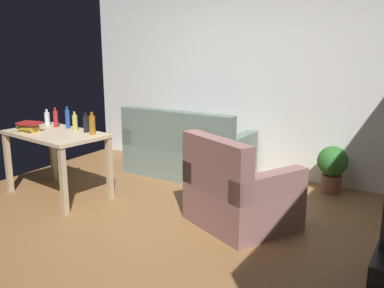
% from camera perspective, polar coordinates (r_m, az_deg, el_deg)
% --- Properties ---
extents(ground_plane, '(5.20, 4.40, 0.02)m').
position_cam_1_polar(ground_plane, '(4.34, -4.63, -10.99)').
color(ground_plane, olive).
extents(wall_rear, '(5.20, 0.10, 2.70)m').
position_cam_1_polar(wall_rear, '(5.89, 7.84, 9.14)').
color(wall_rear, white).
rests_on(wall_rear, ground_plane).
extents(couch, '(1.65, 0.84, 0.92)m').
position_cam_1_polar(couch, '(5.81, -0.68, -1.21)').
color(couch, slate).
rests_on(couch, ground_plane).
extents(desk, '(1.28, 0.86, 0.76)m').
position_cam_1_polar(desk, '(5.23, -17.59, 0.32)').
color(desk, '#C6B28E').
rests_on(desk, ground_plane).
extents(potted_plant, '(0.36, 0.36, 0.57)m').
position_cam_1_polar(potted_plant, '(5.41, 18.10, -2.79)').
color(potted_plant, brown).
rests_on(potted_plant, ground_plane).
extents(armchair, '(1.17, 1.14, 0.92)m').
position_cam_1_polar(armchair, '(4.28, 6.16, -6.61)').
color(armchair, '#996B66').
rests_on(armchair, ground_plane).
extents(bottle_clear, '(0.06, 0.06, 0.20)m').
position_cam_1_polar(bottle_clear, '(5.65, -18.65, 3.21)').
color(bottle_clear, silver).
rests_on(bottle_clear, desk).
extents(bottle_red, '(0.05, 0.05, 0.24)m').
position_cam_1_polar(bottle_red, '(5.50, -17.63, 3.24)').
color(bottle_red, '#AD2323').
rests_on(bottle_red, desk).
extents(bottle_blue, '(0.05, 0.05, 0.26)m').
position_cam_1_polar(bottle_blue, '(5.38, -16.18, 3.25)').
color(bottle_blue, '#2347A3').
rests_on(bottle_blue, desk).
extents(bottle_squat, '(0.06, 0.06, 0.22)m').
position_cam_1_polar(bottle_squat, '(5.22, -15.26, 2.78)').
color(bottle_squat, '#BCB24C').
rests_on(bottle_squat, desk).
extents(bottle_dark, '(0.06, 0.06, 0.23)m').
position_cam_1_polar(bottle_dark, '(5.09, -13.88, 2.61)').
color(bottle_dark, black).
rests_on(bottle_dark, desk).
extents(bottle_amber, '(0.07, 0.07, 0.26)m').
position_cam_1_polar(bottle_amber, '(4.94, -13.08, 2.50)').
color(bottle_amber, '#9E6019').
rests_on(bottle_amber, desk).
extents(book_stack, '(0.29, 0.23, 0.12)m').
position_cam_1_polar(book_stack, '(5.31, -20.78, 2.19)').
color(book_stack, '#B7932D').
rests_on(book_stack, desk).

